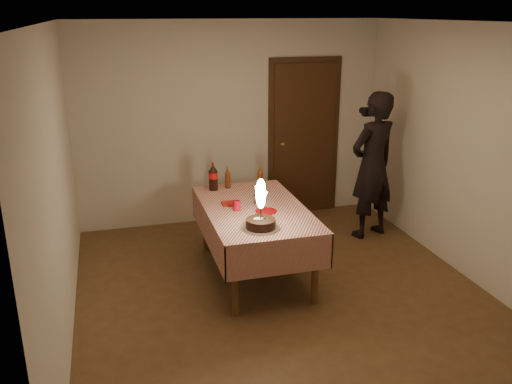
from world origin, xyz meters
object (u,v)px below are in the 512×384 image
(photographer, at_px, (373,166))
(amber_bottle_left, at_px, (228,178))
(clear_cup, at_px, (256,199))
(amber_bottle_right, at_px, (260,177))
(cola_bottle, at_px, (213,177))
(birthday_cake, at_px, (261,216))
(dining_table, at_px, (255,217))
(red_plate, at_px, (266,211))
(red_cup, at_px, (237,205))

(photographer, bearing_deg, amber_bottle_left, 178.61)
(clear_cup, relative_size, amber_bottle_right, 0.35)
(cola_bottle, xyz_separation_m, photographer, (1.97, -0.02, -0.01))
(cola_bottle, height_order, photographer, photographer)
(cola_bottle, bearing_deg, photographer, -0.60)
(clear_cup, relative_size, amber_bottle_left, 0.35)
(birthday_cake, height_order, photographer, photographer)
(amber_bottle_left, bearing_deg, dining_table, -80.11)
(birthday_cake, relative_size, red_plate, 2.20)
(photographer, bearing_deg, red_cup, -159.76)
(cola_bottle, relative_size, amber_bottle_right, 1.25)
(dining_table, xyz_separation_m, amber_bottle_right, (0.24, 0.64, 0.22))
(birthday_cake, bearing_deg, red_cup, 100.91)
(amber_bottle_left, bearing_deg, photographer, -1.39)
(cola_bottle, height_order, amber_bottle_right, cola_bottle)
(amber_bottle_left, height_order, photographer, photographer)
(amber_bottle_right, bearing_deg, amber_bottle_left, 170.00)
(birthday_cake, bearing_deg, photographer, 34.56)
(red_cup, relative_size, amber_bottle_left, 0.39)
(dining_table, relative_size, cola_bottle, 5.42)
(clear_cup, xyz_separation_m, photographer, (1.62, 0.54, 0.10))
(red_cup, xyz_separation_m, cola_bottle, (-0.10, 0.71, 0.10))
(red_plate, bearing_deg, red_cup, 156.16)
(red_plate, bearing_deg, amber_bottle_right, 78.29)
(amber_bottle_right, bearing_deg, dining_table, -110.78)
(birthday_cake, xyz_separation_m, photographer, (1.77, 1.22, 0.02))
(birthday_cake, distance_m, amber_bottle_right, 1.24)
(amber_bottle_left, bearing_deg, amber_bottle_right, -10.00)
(birthday_cake, distance_m, red_plate, 0.46)
(birthday_cake, bearing_deg, amber_bottle_right, 74.19)
(clear_cup, relative_size, cola_bottle, 0.28)
(dining_table, height_order, amber_bottle_left, amber_bottle_left)
(red_plate, xyz_separation_m, photographer, (1.59, 0.81, 0.14))
(amber_bottle_left, xyz_separation_m, amber_bottle_right, (0.37, -0.06, 0.00))
(dining_table, bearing_deg, photographer, 21.67)
(birthday_cake, distance_m, amber_bottle_left, 1.26)
(birthday_cake, relative_size, photographer, 0.27)
(clear_cup, bearing_deg, red_plate, -84.63)
(birthday_cake, bearing_deg, red_plate, 66.70)
(red_plate, bearing_deg, birthday_cake, -113.30)
(clear_cup, bearing_deg, amber_bottle_right, 69.80)
(birthday_cake, height_order, clear_cup, birthday_cake)
(clear_cup, height_order, amber_bottle_right, amber_bottle_right)
(dining_table, xyz_separation_m, red_plate, (0.08, -0.15, 0.11))
(red_plate, bearing_deg, clear_cup, 95.37)
(birthday_cake, relative_size, cola_bottle, 1.53)
(red_cup, relative_size, amber_bottle_right, 0.39)
(cola_bottle, height_order, amber_bottle_left, cola_bottle)
(red_cup, bearing_deg, birthday_cake, -79.09)
(cola_bottle, bearing_deg, clear_cup, -57.91)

